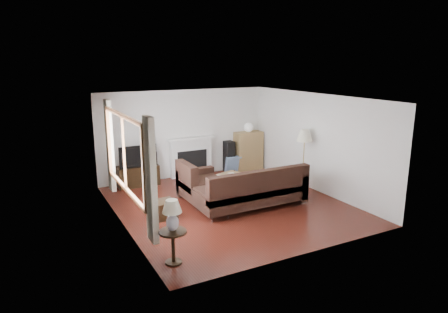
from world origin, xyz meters
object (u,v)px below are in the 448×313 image
coffee_table (226,183)px  bookshelf (248,151)px  tv_stand (138,176)px  floor_lamp (303,160)px  side_table (173,247)px  sectional_sofa (251,188)px

coffee_table → bookshelf: bearing=26.0°
tv_stand → floor_lamp: size_ratio=0.69×
tv_stand → floor_lamp: floor_lamp is taller
floor_lamp → side_table: floor_lamp is taller
sectional_sofa → side_table: 3.00m
bookshelf → sectional_sofa: (-1.65, -2.86, -0.14)m
sectional_sofa → floor_lamp: size_ratio=1.75×
bookshelf → floor_lamp: (0.21, -2.40, 0.21)m
tv_stand → sectional_sofa: bearing=-56.8°
sectional_sofa → coffee_table: sectional_sofa is taller
floor_lamp → side_table: (-4.37, -2.11, -0.50)m
bookshelf → floor_lamp: floor_lamp is taller
bookshelf → floor_lamp: bearing=-85.0°
sectional_sofa → side_table: (-2.51, -1.64, -0.16)m
tv_stand → sectional_sofa: sectional_sofa is taller
bookshelf → coffee_table: bookshelf is taller
sectional_sofa → tv_stand: bearing=123.2°
tv_stand → floor_lamp: bearing=-32.4°
tv_stand → sectional_sofa: size_ratio=0.39×
tv_stand → sectional_sofa: 3.37m
side_table → floor_lamp: bearing=25.7°
tv_stand → side_table: bearing=-98.5°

